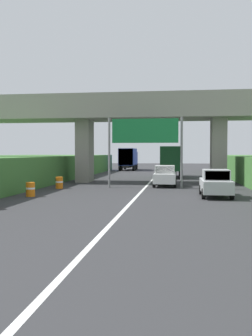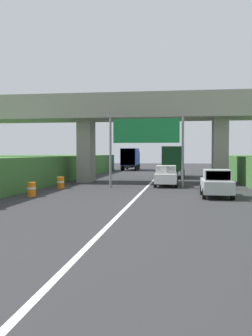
% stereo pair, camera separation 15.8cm
% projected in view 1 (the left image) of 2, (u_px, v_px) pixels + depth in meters
% --- Properties ---
extents(lane_centre_stripe, '(0.20, 97.66, 0.01)m').
position_uv_depth(lane_centre_stripe, '(143.00, 190.00, 27.70)').
color(lane_centre_stripe, white).
rests_on(lane_centre_stripe, ground).
extents(overpass_bridge, '(40.00, 4.80, 8.04)m').
position_uv_depth(overpass_bridge, '(150.00, 117.00, 34.58)').
color(overpass_bridge, gray).
rests_on(overpass_bridge, ground).
extents(overhead_highway_sign, '(5.88, 0.18, 5.54)m').
position_uv_depth(overhead_highway_sign, '(145.00, 136.00, 29.41)').
color(overhead_highway_sign, slate).
rests_on(overhead_highway_sign, ground).
extents(truck_green, '(2.44, 7.30, 3.44)m').
position_uv_depth(truck_green, '(172.00, 160.00, 42.19)').
color(truck_green, black).
rests_on(truck_green, ground).
extents(truck_blue, '(2.44, 7.30, 3.44)m').
position_uv_depth(truck_blue, '(129.00, 158.00, 59.75)').
color(truck_blue, black).
rests_on(truck_blue, ground).
extents(car_silver, '(1.86, 4.10, 1.72)m').
position_uv_depth(car_silver, '(216.00, 183.00, 23.43)').
color(car_silver, '#B2B5B7').
rests_on(car_silver, ground).
extents(car_white, '(1.86, 4.10, 1.72)m').
position_uv_depth(car_white, '(165.00, 176.00, 30.89)').
color(car_white, silver).
rests_on(car_white, ground).
extents(construction_barrel_3, '(0.57, 0.57, 0.90)m').
position_uv_depth(construction_barrel_3, '(30.00, 189.00, 23.66)').
color(construction_barrel_3, orange).
rests_on(construction_barrel_3, ground).
extents(construction_barrel_4, '(0.57, 0.57, 0.90)m').
position_uv_depth(construction_barrel_4, '(59.00, 183.00, 28.93)').
color(construction_barrel_4, orange).
rests_on(construction_barrel_4, ground).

